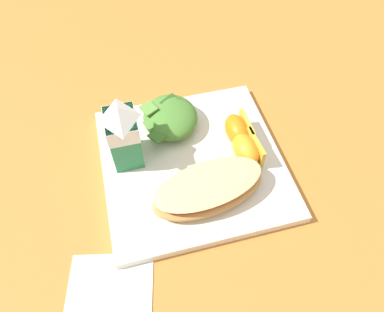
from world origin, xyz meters
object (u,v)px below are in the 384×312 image
Objects in this scene: white_plate at (192,163)px; cheesy_pizza_bread at (209,188)px; orange_wedge_front at (247,149)px; green_salad_pile at (170,117)px; orange_wedge_middle at (238,130)px; milk_carton at (123,132)px; paper_napkin at (109,296)px.

cheesy_pizza_bread reaches higher than white_plate.
white_plate is at bearing 79.30° from orange_wedge_front.
orange_wedge_front is at bearing -100.70° from white_plate.
green_salad_pile reaches higher than orange_wedge_middle.
milk_carton reaches higher than paper_napkin.
green_salad_pile is 0.10m from milk_carton.
orange_wedge_front is (-0.05, -0.18, -0.04)m from milk_carton.
milk_carton reaches higher than orange_wedge_middle.
paper_napkin is at bearing 123.22° from orange_wedge_front.
paper_napkin is (-0.20, 0.24, -0.03)m from orange_wedge_middle.
milk_carton reaches higher than cheesy_pizza_bread.
cheesy_pizza_bread reaches higher than paper_napkin.
milk_carton is at bearing 87.91° from orange_wedge_middle.
cheesy_pizza_bread is at bearing 124.27° from orange_wedge_front.
orange_wedge_front reaches higher than white_plate.
white_plate is at bearing 107.02° from orange_wedge_middle.
paper_napkin is (-0.17, 0.15, -0.01)m from white_plate.
milk_carton is 1.80× the size of orange_wedge_middle.
orange_wedge_middle reaches higher than cheesy_pizza_bread.
white_plate is 0.09m from orange_wedge_front.
milk_carton is at bearing 120.96° from green_salad_pile.
orange_wedge_middle is (-0.05, -0.10, -0.00)m from green_salad_pile.
white_plate is 0.09m from green_salad_pile.
paper_napkin is at bearing 129.67° from orange_wedge_middle.
white_plate is 0.09m from orange_wedge_middle.
cheesy_pizza_bread is at bearing -57.29° from paper_napkin.
cheesy_pizza_bread is 1.64× the size of paper_napkin.
orange_wedge_middle is (0.09, -0.08, 0.00)m from cheesy_pizza_bread.
orange_wedge_middle is at bearing -72.98° from white_plate.
green_salad_pile is 0.11m from orange_wedge_middle.
green_salad_pile is 1.74× the size of orange_wedge_middle.
green_salad_pile is 0.97× the size of paper_napkin.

